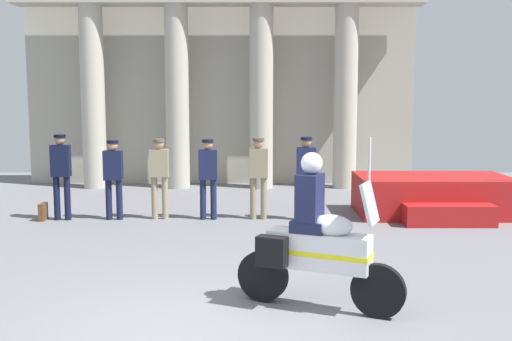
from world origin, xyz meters
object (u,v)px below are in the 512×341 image
at_px(officer_in_row_0, 60,170).
at_px(motorcycle_with_rider, 312,244).
at_px(officer_in_row_2, 158,172).
at_px(reviewing_stand, 432,196).
at_px(briefcase_on_ground, 42,212).
at_px(officer_in_row_1, 112,173).
at_px(officer_in_row_5, 305,171).
at_px(officer_in_row_4, 257,171).
at_px(officer_in_row_3, 207,173).

bearing_deg(officer_in_row_0, motorcycle_with_rider, 130.88).
relative_size(officer_in_row_2, motorcycle_with_rider, 0.86).
xyz_separation_m(reviewing_stand, briefcase_on_ground, (-8.26, -0.57, -0.23)).
distance_m(officer_in_row_1, officer_in_row_5, 3.99).
distance_m(reviewing_stand, officer_in_row_5, 2.93).
height_order(officer_in_row_0, briefcase_on_ground, officer_in_row_0).
xyz_separation_m(reviewing_stand, officer_in_row_1, (-6.80, -0.48, 0.57)).
relative_size(reviewing_stand, officer_in_row_1, 1.96).
bearing_deg(briefcase_on_ground, officer_in_row_4, 1.73).
relative_size(reviewing_stand, briefcase_on_ground, 9.03).
distance_m(officer_in_row_0, briefcase_on_ground, 0.96).
relative_size(officer_in_row_0, briefcase_on_ground, 4.94).
relative_size(officer_in_row_1, briefcase_on_ground, 4.61).
height_order(reviewing_stand, briefcase_on_ground, reviewing_stand).
relative_size(officer_in_row_0, officer_in_row_5, 1.03).
xyz_separation_m(officer_in_row_2, motorcycle_with_rider, (2.70, -5.32, -0.20)).
relative_size(reviewing_stand, motorcycle_with_rider, 1.66).
height_order(officer_in_row_0, officer_in_row_3, officer_in_row_0).
bearing_deg(motorcycle_with_rider, officer_in_row_2, 140.78).
height_order(officer_in_row_1, briefcase_on_ground, officer_in_row_1).
height_order(officer_in_row_0, officer_in_row_2, officer_in_row_0).
relative_size(officer_in_row_0, officer_in_row_4, 1.05).
bearing_deg(officer_in_row_4, officer_in_row_5, 171.98).
distance_m(reviewing_stand, officer_in_row_1, 6.84).
bearing_deg(officer_in_row_0, officer_in_row_2, -178.47).
height_order(reviewing_stand, officer_in_row_4, reviewing_stand).
xyz_separation_m(reviewing_stand, motorcycle_with_rider, (-3.16, -5.75, 0.39)).
distance_m(officer_in_row_2, briefcase_on_ground, 2.54).
bearing_deg(officer_in_row_4, officer_in_row_0, 0.07).
height_order(officer_in_row_2, officer_in_row_5, officer_in_row_5).
distance_m(officer_in_row_1, officer_in_row_4, 3.01).
distance_m(officer_in_row_5, briefcase_on_ground, 5.51).
distance_m(reviewing_stand, motorcycle_with_rider, 6.57).
bearing_deg(briefcase_on_ground, officer_in_row_3, 1.68).
height_order(officer_in_row_1, officer_in_row_3, officer_in_row_3).
height_order(officer_in_row_1, motorcycle_with_rider, motorcycle_with_rider).
bearing_deg(officer_in_row_3, officer_in_row_4, -179.27).
xyz_separation_m(reviewing_stand, officer_in_row_3, (-4.84, -0.47, 0.58)).
relative_size(officer_in_row_2, briefcase_on_ground, 4.67).
bearing_deg(officer_in_row_0, reviewing_stand, -177.39).
distance_m(officer_in_row_1, motorcycle_with_rider, 6.40).
height_order(officer_in_row_3, motorcycle_with_rider, motorcycle_with_rider).
bearing_deg(motorcycle_with_rider, officer_in_row_3, 131.55).
xyz_separation_m(reviewing_stand, officer_in_row_2, (-5.86, -0.42, 0.59)).
bearing_deg(officer_in_row_2, motorcycle_with_rider, 115.74).
height_order(officer_in_row_1, officer_in_row_2, officer_in_row_2).
bearing_deg(reviewing_stand, motorcycle_with_rider, -118.78).
bearing_deg(motorcycle_with_rider, officer_in_row_0, 155.92).
bearing_deg(officer_in_row_4, officer_in_row_3, 0.73).
bearing_deg(officer_in_row_2, officer_in_row_3, 176.48).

